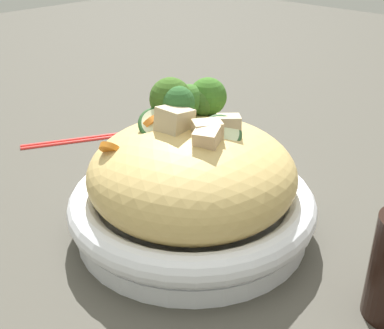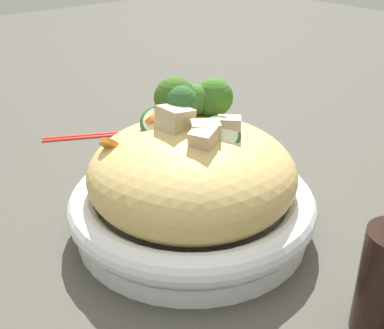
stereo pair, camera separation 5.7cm
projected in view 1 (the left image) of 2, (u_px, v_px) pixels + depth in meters
name	position (u px, v px, depth m)	size (l,w,h in m)	color
ground_plane	(192.00, 230.00, 0.61)	(3.00, 3.00, 0.00)	#48453D
serving_bowl	(192.00, 209.00, 0.60)	(0.29, 0.29, 0.06)	white
noodle_heap	(192.00, 173.00, 0.57)	(0.24, 0.24, 0.11)	tan
broccoli_florets	(185.00, 100.00, 0.59)	(0.08, 0.11, 0.07)	#9FC370
carrot_coins	(175.00, 126.00, 0.57)	(0.10, 0.17, 0.04)	orange
zucchini_slices	(196.00, 127.00, 0.55)	(0.13, 0.10, 0.03)	beige
chicken_chunks	(197.00, 127.00, 0.54)	(0.08, 0.08, 0.04)	#C6B28A
chopsticks_pair	(88.00, 138.00, 0.85)	(0.12, 0.20, 0.01)	red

